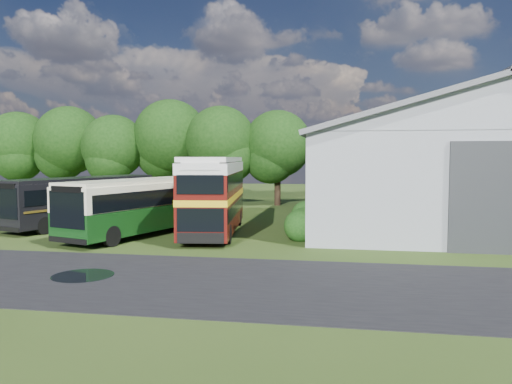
% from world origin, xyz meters
% --- Properties ---
extents(ground, '(120.00, 120.00, 0.00)m').
position_xyz_m(ground, '(0.00, 0.00, 0.00)').
color(ground, '#263E13').
rests_on(ground, ground).
extents(asphalt_road, '(60.00, 8.00, 0.02)m').
position_xyz_m(asphalt_road, '(3.00, -3.00, 0.00)').
color(asphalt_road, black).
rests_on(asphalt_road, ground).
extents(puddle, '(2.20, 2.20, 0.01)m').
position_xyz_m(puddle, '(-1.50, -3.00, 0.00)').
color(puddle, black).
rests_on(puddle, ground).
extents(storage_shed, '(18.80, 24.80, 8.15)m').
position_xyz_m(storage_shed, '(15.00, 15.98, 4.17)').
color(storage_shed, gray).
rests_on(storage_shed, ground).
extents(tree_far_left, '(6.12, 6.12, 8.64)m').
position_xyz_m(tree_far_left, '(-23.00, 24.00, 5.56)').
color(tree_far_left, black).
rests_on(tree_far_left, ground).
extents(tree_left_a, '(6.46, 6.46, 9.12)m').
position_xyz_m(tree_left_a, '(-18.00, 24.50, 5.87)').
color(tree_left_a, black).
rests_on(tree_left_a, ground).
extents(tree_left_b, '(5.78, 5.78, 8.16)m').
position_xyz_m(tree_left_b, '(-13.00, 23.50, 5.25)').
color(tree_left_b, black).
rests_on(tree_left_b, ground).
extents(tree_mid, '(6.80, 6.80, 9.60)m').
position_xyz_m(tree_mid, '(-8.00, 24.80, 6.18)').
color(tree_mid, black).
rests_on(tree_mid, ground).
extents(tree_right_a, '(6.26, 6.26, 8.83)m').
position_xyz_m(tree_right_a, '(-3.00, 23.80, 5.69)').
color(tree_right_a, black).
rests_on(tree_right_a, ground).
extents(tree_right_b, '(5.98, 5.98, 8.45)m').
position_xyz_m(tree_right_b, '(2.00, 24.60, 5.44)').
color(tree_right_b, black).
rests_on(tree_right_b, ground).
extents(shrub_front, '(1.70, 1.70, 1.70)m').
position_xyz_m(shrub_front, '(5.60, 6.00, 0.00)').
color(shrub_front, '#194714').
rests_on(shrub_front, ground).
extents(shrub_mid, '(1.60, 1.60, 1.60)m').
position_xyz_m(shrub_mid, '(5.60, 8.00, 0.00)').
color(shrub_mid, '#194714').
rests_on(shrub_mid, ground).
extents(shrub_back, '(1.80, 1.80, 1.80)m').
position_xyz_m(shrub_back, '(5.60, 10.00, 0.00)').
color(shrub_back, '#194714').
rests_on(shrub_back, ground).
extents(bus_green_single, '(5.92, 11.46, 3.09)m').
position_xyz_m(bus_green_single, '(-3.04, 6.84, 1.65)').
color(bus_green_single, black).
rests_on(bus_green_single, ground).
extents(bus_maroon_double, '(3.78, 10.24, 4.30)m').
position_xyz_m(bus_maroon_double, '(0.63, 7.61, 2.14)').
color(bus_maroon_double, black).
rests_on(bus_maroon_double, ground).
extents(bus_dark_single, '(5.73, 11.21, 3.02)m').
position_xyz_m(bus_dark_single, '(-8.51, 9.64, 1.61)').
color(bus_dark_single, black).
rests_on(bus_dark_single, ground).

